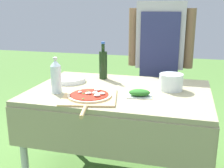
{
  "coord_description": "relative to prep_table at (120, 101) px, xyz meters",
  "views": [
    {
      "loc": [
        0.47,
        -1.97,
        1.37
      ],
      "look_at": [
        -0.06,
        0.0,
        0.81
      ],
      "focal_mm": 45.0,
      "sensor_mm": 36.0,
      "label": 1
    }
  ],
  "objects": [
    {
      "name": "oil_bottle",
      "position": [
        -0.22,
        0.29,
        0.22
      ],
      "size": [
        0.07,
        0.07,
        0.32
      ],
      "color": "black",
      "rests_on": "prep_table"
    },
    {
      "name": "plate_stack",
      "position": [
        -0.46,
        0.12,
        0.11
      ],
      "size": [
        0.27,
        0.27,
        0.03
      ],
      "color": "white",
      "rests_on": "prep_table"
    },
    {
      "name": "pizza_on_peel",
      "position": [
        -0.15,
        -0.26,
        0.11
      ],
      "size": [
        0.43,
        0.57,
        0.05
      ],
      "rotation": [
        0.0,
        0.0,
        0.21
      ],
      "color": "tan",
      "rests_on": "prep_table"
    },
    {
      "name": "herb_container",
      "position": [
        0.17,
        -0.12,
        0.12
      ],
      "size": [
        0.19,
        0.14,
        0.05
      ],
      "rotation": [
        0.0,
        0.0,
        0.17
      ],
      "color": "silver",
      "rests_on": "prep_table"
    },
    {
      "name": "prep_table",
      "position": [
        0.0,
        0.0,
        0.0
      ],
      "size": [
        1.34,
        0.94,
        0.77
      ],
      "color": "gray",
      "rests_on": "ground"
    },
    {
      "name": "person_cook",
      "position": [
        0.22,
        0.71,
        0.28
      ],
      "size": [
        0.61,
        0.2,
        1.63
      ],
      "rotation": [
        0.0,
        0.0,
        3.14
      ],
      "color": "#333D56",
      "rests_on": "ground"
    },
    {
      "name": "water_bottle",
      "position": [
        -0.43,
        -0.19,
        0.22
      ],
      "size": [
        0.07,
        0.07,
        0.26
      ],
      "color": "silver",
      "rests_on": "prep_table"
    },
    {
      "name": "mixing_tub",
      "position": [
        0.37,
        0.09,
        0.15
      ],
      "size": [
        0.18,
        0.18,
        0.12
      ],
      "primitive_type": "cylinder",
      "color": "silver",
      "rests_on": "prep_table"
    }
  ]
}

